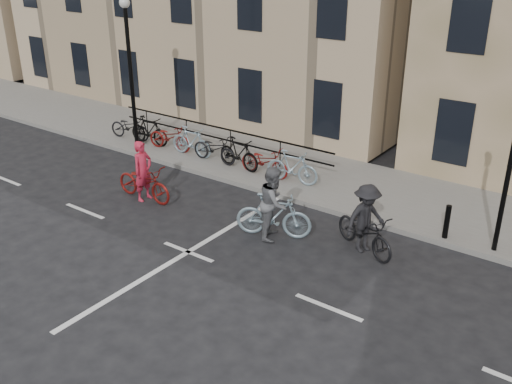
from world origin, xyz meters
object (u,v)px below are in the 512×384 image
Objects in this scene: cyclist_pink at (144,180)px; cyclist_grey at (274,209)px; lamp_post at (129,56)px; traffic_light at (511,162)px; cyclist_dark at (365,225)px.

cyclist_pink is 1.00× the size of cyclist_grey.
traffic_light is at bearing -0.27° from lamp_post.
cyclist_grey reaches higher than cyclist_pink.
lamp_post reaches higher than cyclist_pink.
cyclist_dark is at bearing -81.88° from cyclist_pink.
cyclist_grey is at bearing -86.39° from cyclist_pink.
traffic_light reaches higher than cyclist_grey.
traffic_light is 1.85× the size of cyclist_dark.
cyclist_pink reaches higher than cyclist_dark.
lamp_post is at bearing 49.13° from cyclist_pink.
cyclist_dark is at bearing -95.21° from cyclist_grey.
cyclist_dark is at bearing -148.12° from traffic_light.
lamp_post is 2.55× the size of cyclist_grey.
traffic_light is 9.96m from cyclist_pink.
cyclist_grey is (7.74, -2.44, -2.71)m from lamp_post.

